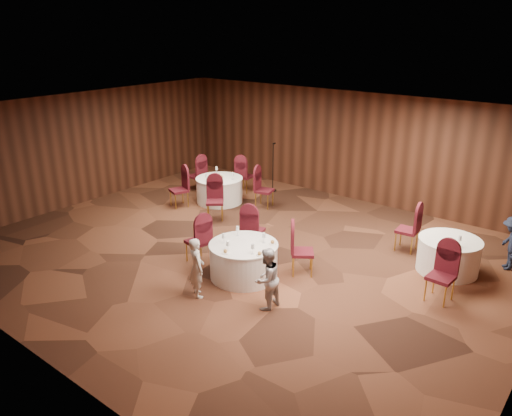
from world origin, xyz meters
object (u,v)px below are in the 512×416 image
Objects in this scene: table_left at (219,190)px; woman_b at (267,279)px; mic_stand at (273,177)px; table_main at (244,260)px; woman_a at (197,268)px; man_c at (511,243)px; table_right at (448,255)px.

table_left is 6.03m from woman_b.
mic_stand is at bearing -141.32° from woman_b.
woman_b is (4.02, -5.67, 0.15)m from mic_stand.
table_main and table_left have the same top height.
table_left is at bearing -22.35° from woman_a.
woman_a is at bearing -68.51° from man_c.
woman_a is at bearing -130.75° from table_right.
table_right is at bearing -73.28° from man_c.
mic_stand reaches higher than table_main.
mic_stand reaches higher than man_c.
man_c is (0.98, 0.93, 0.22)m from table_right.
man_c is (7.79, 0.65, 0.22)m from table_left.
table_right is at bearing -100.63° from woman_a.
table_right is 6.54m from mic_stand.
table_left is 1.15× the size of woman_b.
table_left is 1.16× the size of man_c.
mic_stand is 7.27m from man_c.
woman_a is at bearing -100.03° from table_main.
table_main is 4.37m from table_right.
woman_a reaches higher than table_left.
table_left is at bearing -126.29° from woman_b.
table_left is 5.46m from woman_a.
table_left is 1.06× the size of table_right.
woman_a reaches higher than man_c.
woman_b reaches higher than table_right.
table_main is at bearing -69.91° from woman_a.
man_c is (7.17, -1.18, 0.15)m from mic_stand.
man_c is at bearing -101.83° from woman_a.
table_right is at bearing -2.33° from table_left.
table_left is (-3.53, 3.16, 0.00)m from table_main.
man_c is at bearing -9.31° from mic_stand.
table_main is at bearing -41.82° from table_left.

